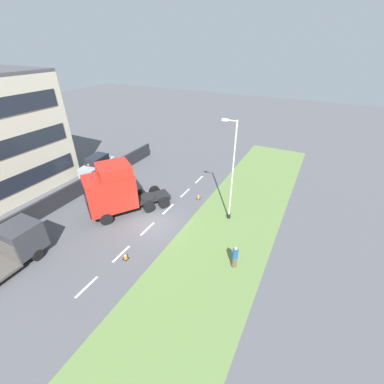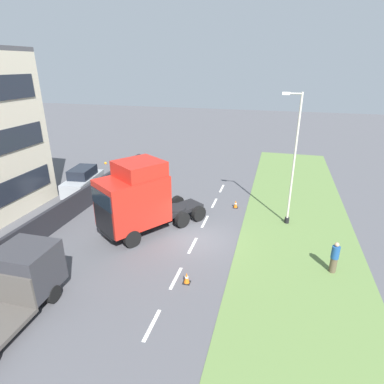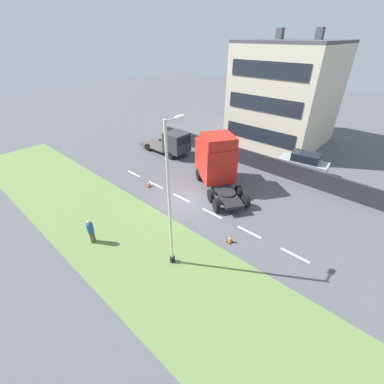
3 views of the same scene
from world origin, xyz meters
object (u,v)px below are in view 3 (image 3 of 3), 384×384
object	(u,v)px
parked_car	(303,164)
pedestrian	(91,232)
flatbed_truck	(173,143)
traffic_cone_lead	(149,184)
traffic_cone_trailing	(230,239)
lamp_post	(171,206)
lorry_cab	(216,160)

from	to	relation	value
parked_car	pedestrian	bearing A→B (deg)	154.31
flatbed_truck	traffic_cone_lead	distance (m)	7.31
parked_car	traffic_cone_trailing	xyz separation A→B (m)	(-12.42, -0.39, -0.76)
flatbed_truck	parked_car	xyz separation A→B (m)	(4.96, -12.35, -0.35)
parked_car	traffic_cone_lead	bearing A→B (deg)	134.59
lamp_post	pedestrian	size ratio (longest dim) A/B	4.90
pedestrian	traffic_cone_lead	size ratio (longest dim) A/B	2.97
parked_car	pedestrian	world-z (taller)	parked_car
flatbed_truck	lamp_post	world-z (taller)	lamp_post
flatbed_truck	traffic_cone_trailing	distance (m)	14.81
pedestrian	traffic_cone_lead	xyz separation A→B (m)	(6.95, 2.81, -0.56)
traffic_cone_trailing	pedestrian	bearing A→B (deg)	131.83
parked_car	traffic_cone_lead	world-z (taller)	parked_car
lorry_cab	flatbed_truck	xyz separation A→B (m)	(2.12, 7.38, -0.93)
traffic_cone_trailing	parked_car	bearing A→B (deg)	1.81
parked_car	pedestrian	distance (m)	19.33
flatbed_truck	lamp_post	bearing A→B (deg)	44.15
lamp_post	pedestrian	world-z (taller)	lamp_post
lorry_cab	parked_car	world-z (taller)	lorry_cab
flatbed_truck	lorry_cab	bearing A→B (deg)	72.78
parked_car	lamp_post	bearing A→B (deg)	168.82
pedestrian	lamp_post	bearing A→B (deg)	-65.31
lorry_cab	pedestrian	world-z (taller)	lorry_cab
parked_car	lamp_post	size ratio (longest dim) A/B	0.54
flatbed_truck	pedestrian	distance (m)	14.72
traffic_cone_trailing	lamp_post	bearing A→B (deg)	156.47
lamp_post	traffic_cone_trailing	bearing A→B (deg)	-23.53
traffic_cone_lead	pedestrian	bearing A→B (deg)	-157.98
flatbed_truck	pedestrian	bearing A→B (deg)	23.55
flatbed_truck	traffic_cone_trailing	size ratio (longest dim) A/B	10.73
pedestrian	traffic_cone_trailing	size ratio (longest dim) A/B	2.97
traffic_cone_lead	parked_car	bearing A→B (deg)	-38.40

